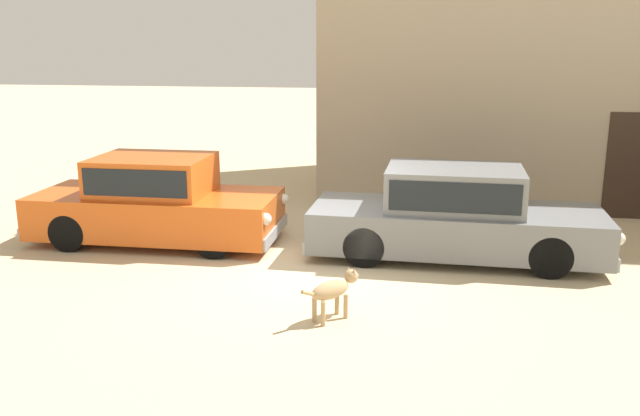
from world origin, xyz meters
TOP-DOWN VIEW (x-y plane):
  - ground_plane at (0.00, 0.00)m, footprint 80.00×80.00m
  - parked_sedan_nearest at (-2.89, 0.96)m, footprint 4.35×1.78m
  - parked_sedan_second at (2.22, 0.85)m, footprint 4.82×1.85m
  - stray_dog_spotted at (0.63, -1.96)m, footprint 0.68×0.78m

SIDE VIEW (x-z plane):
  - ground_plane at x=0.00m, z-range 0.00..0.00m
  - stray_dog_spotted at x=0.63m, z-range 0.08..0.71m
  - parked_sedan_second at x=2.22m, z-range -0.01..1.47m
  - parked_sedan_nearest at x=-2.89m, z-range -0.01..1.49m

